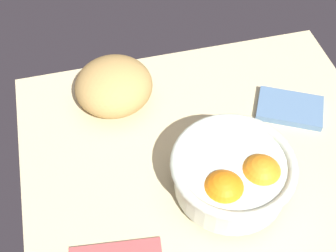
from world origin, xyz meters
The scene contains 4 objects.
ground_plane centered at (0.00, 0.00, -1.50)cm, with size 66.51×63.60×3.00cm, color #CDBD8F.
fruit_bowl centered at (1.51, -4.69, 5.55)cm, with size 20.30×20.30×9.90cm.
bread_loaf centered at (-13.89, 20.48, 4.70)cm, with size 14.99×14.58×9.40cm, color tan.
napkin_spare centered at (18.87, 10.17, 0.68)cm, with size 12.53×8.23×1.36cm, color slate.
Camera 1 is at (-18.49, -41.17, 68.02)cm, focal length 48.85 mm.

